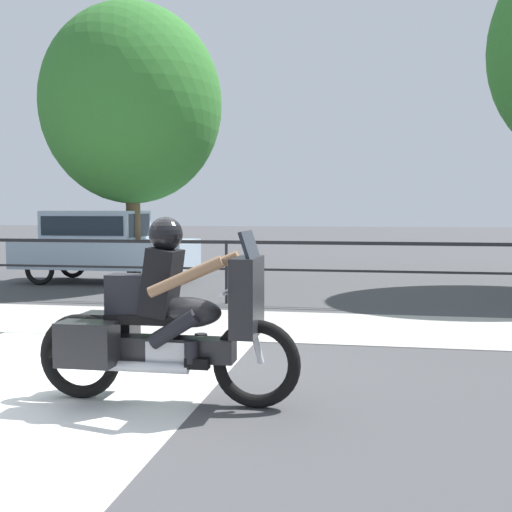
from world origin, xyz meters
The scene contains 7 objects.
ground_plane centered at (0.00, 0.00, 0.00)m, with size 120.00×120.00×0.00m, color #424244.
sidewalk_band centered at (0.00, 3.40, 0.01)m, with size 44.00×2.40×0.01m, color #A8A59E.
crosswalk_band centered at (-0.62, -0.20, 0.00)m, with size 3.43×6.00×0.01m, color silver.
fence_railing centered at (0.00, 5.40, 0.89)m, with size 36.00×0.05×1.12m.
motorcycle centered at (0.80, -0.43, 0.70)m, with size 2.32×0.76×1.60m.
parked_car centered at (-3.55, 8.18, 0.93)m, with size 4.00×1.71×1.64m.
tree_behind_car centered at (-2.74, 8.04, 3.99)m, with size 3.99×3.99×6.19m.
Camera 1 is at (2.53, -5.61, 1.65)m, focal length 45.00 mm.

